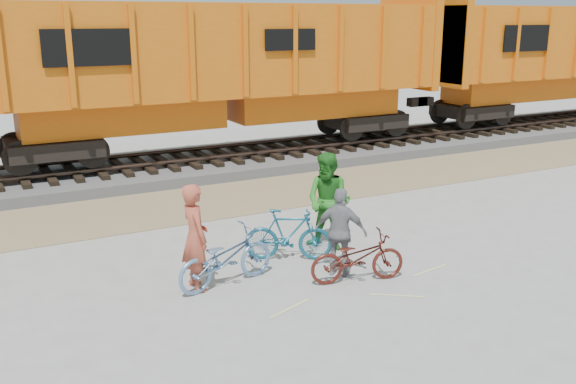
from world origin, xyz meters
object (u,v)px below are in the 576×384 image
object	(u,v)px
bicycle_teal	(289,235)
person_woman	(341,232)
person_solo	(195,237)
hopper_car_center	(224,68)
hopper_car_right	(569,54)
bicycle_maroon	(357,258)
person_man	(329,201)
bicycle_blue	(226,258)

from	to	relation	value
bicycle_teal	person_woman	bearing A→B (deg)	-126.96
bicycle_teal	person_solo	bearing A→B (deg)	132.13
hopper_car_center	person_woman	bearing A→B (deg)	-99.78
person_woman	hopper_car_right	bearing A→B (deg)	-106.71
bicycle_maroon	person_solo	xyz separation A→B (m)	(-2.57, 1.03, 0.48)
hopper_car_center	person_solo	xyz separation A→B (m)	(-4.02, -8.35, -2.09)
hopper_car_center	bicycle_maroon	distance (m)	9.84
bicycle_maroon	person_solo	size ratio (longest dim) A/B	0.92
person_woman	hopper_car_center	bearing A→B (deg)	-54.99
bicycle_teal	person_woman	world-z (taller)	person_woman
hopper_car_center	hopper_car_right	size ratio (longest dim) A/B	1.00
person_man	person_woman	bearing A→B (deg)	-56.79
person_solo	person_woman	bearing A→B (deg)	-105.36
hopper_car_center	bicycle_maroon	xyz separation A→B (m)	(-1.45, -9.39, -2.56)
hopper_car_right	bicycle_teal	size ratio (longest dim) A/B	8.44
person_woman	bicycle_blue	bearing A→B (deg)	29.71
hopper_car_center	bicycle_blue	world-z (taller)	hopper_car_center
person_solo	person_woman	world-z (taller)	person_solo
hopper_car_right	bicycle_blue	distance (m)	20.51
bicycle_maroon	hopper_car_center	bearing A→B (deg)	5.26
bicycle_blue	bicycle_maroon	xyz separation A→B (m)	(2.07, -0.93, -0.05)
bicycle_maroon	hopper_car_right	bearing A→B (deg)	-46.25
hopper_car_right	bicycle_teal	xyz separation A→B (m)	(-17.02, -7.91, -2.51)
hopper_car_right	bicycle_maroon	distance (m)	19.11
bicycle_blue	person_man	world-z (taller)	person_man
hopper_car_right	person_man	distance (m)	17.89
bicycle_maroon	person_man	distance (m)	1.81
bicycle_blue	bicycle_maroon	distance (m)	2.27
person_woman	bicycle_maroon	bearing A→B (deg)	148.82
bicycle_blue	bicycle_maroon	world-z (taller)	bicycle_blue
bicycle_teal	person_woman	xyz separation A→B (m)	(0.47, -1.08, 0.30)
person_solo	hopper_car_right	bearing A→B (deg)	-67.33
person_man	person_woman	world-z (taller)	person_man
hopper_car_right	bicycle_teal	world-z (taller)	hopper_car_right
person_solo	person_woman	xyz separation A→B (m)	(2.47, -0.63, -0.12)
bicycle_teal	person_man	xyz separation A→B (m)	(1.00, 0.20, 0.47)
hopper_car_center	person_woman	size ratio (longest dim) A/B	8.74
bicycle_blue	person_woman	xyz separation A→B (m)	(1.97, -0.53, 0.31)
bicycle_blue	person_woman	size ratio (longest dim) A/B	1.18
hopper_car_right	person_man	bearing A→B (deg)	-154.30
bicycle_teal	bicycle_maroon	xyz separation A→B (m)	(0.57, -1.48, -0.06)
bicycle_maroon	person_man	xyz separation A→B (m)	(0.43, 1.68, 0.52)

